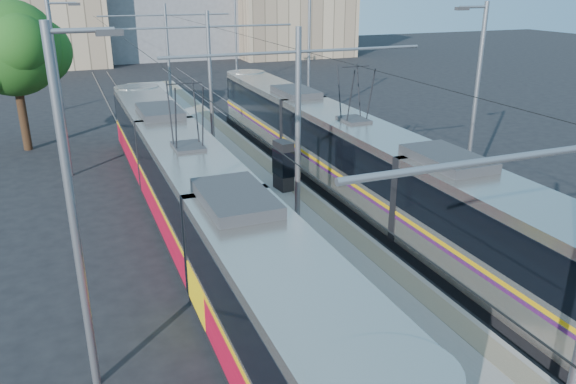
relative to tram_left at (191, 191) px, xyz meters
name	(u,v)px	position (x,y,z in m)	size (l,w,h in m)	color
ground	(424,358)	(3.60, -9.18, -1.71)	(160.00, 160.00, 0.00)	black
platform	(229,161)	(3.60, 7.82, -1.56)	(4.00, 50.00, 0.30)	gray
tactile_strip_left	(200,161)	(2.15, 7.82, -1.40)	(0.70, 50.00, 0.01)	gray
tactile_strip_right	(256,155)	(5.05, 7.82, -1.40)	(0.70, 50.00, 0.01)	gray
rails	(229,163)	(3.60, 7.82, -1.69)	(8.71, 70.00, 0.03)	gray
tram_left	(191,191)	(0.00, 0.00, 0.00)	(2.43, 27.87, 5.50)	black
tram_right	(352,154)	(7.20, 1.44, 0.15)	(2.43, 30.95, 5.50)	black
catenary	(243,83)	(3.60, 4.97, 2.81)	(9.20, 70.00, 7.00)	gray
street_lamps	(205,70)	(3.60, 11.82, 2.47)	(15.18, 38.22, 8.00)	gray
shelter	(283,164)	(4.52, 2.55, -0.31)	(0.70, 1.02, 2.11)	black
tree	(19,49)	(-5.61, 14.64, 3.65)	(5.45, 5.04, 7.92)	#382314
building_left	(24,5)	(-6.40, 50.82, 4.67)	(16.32, 12.24, 12.73)	tan
building_right	(290,5)	(23.60, 48.82, 4.36)	(14.28, 10.20, 12.11)	tan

